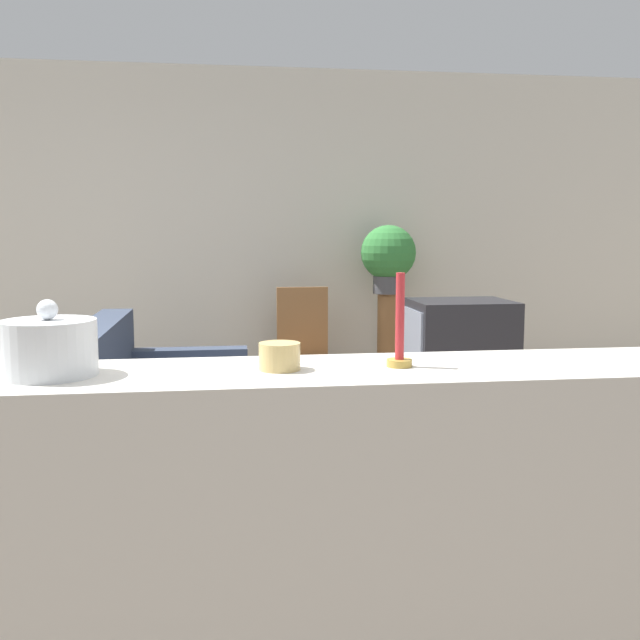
# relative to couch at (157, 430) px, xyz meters

# --- Properties ---
(ground_plane) EXTENTS (14.00, 14.00, 0.00)m
(ground_plane) POSITION_rel_couch_xyz_m (0.40, -1.53, -0.30)
(ground_plane) COLOR #756656
(wall_back) EXTENTS (9.00, 0.06, 2.70)m
(wall_back) POSITION_rel_couch_xyz_m (0.40, 1.90, 1.05)
(wall_back) COLOR silver
(wall_back) RESTS_ON ground_plane
(couch) EXTENTS (0.96, 1.92, 0.88)m
(couch) POSITION_rel_couch_xyz_m (0.00, 0.00, 0.00)
(couch) COLOR #384256
(couch) RESTS_ON ground_plane
(tv_stand) EXTENTS (0.71, 0.55, 0.47)m
(tv_stand) POSITION_rel_couch_xyz_m (1.90, 0.43, -0.06)
(tv_stand) COLOR olive
(tv_stand) RESTS_ON ground_plane
(television) EXTENTS (0.64, 0.53, 0.49)m
(television) POSITION_rel_couch_xyz_m (1.90, 0.43, 0.42)
(television) COLOR #232328
(television) RESTS_ON tv_stand
(wooden_chair) EXTENTS (0.44, 0.44, 0.98)m
(wooden_chair) POSITION_rel_couch_xyz_m (0.99, 1.36, 0.22)
(wooden_chair) COLOR olive
(wooden_chair) RESTS_ON ground_plane
(plant_stand) EXTENTS (0.16, 0.16, 0.91)m
(plant_stand) POSITION_rel_couch_xyz_m (1.68, 1.55, 0.16)
(plant_stand) COLOR olive
(plant_stand) RESTS_ON ground_plane
(potted_plant) EXTENTS (0.44, 0.44, 0.54)m
(potted_plant) POSITION_rel_couch_xyz_m (1.68, 1.55, 0.92)
(potted_plant) COLOR #4C4C51
(potted_plant) RESTS_ON plant_stand
(foreground_counter) EXTENTS (2.72, 0.44, 1.03)m
(foreground_counter) POSITION_rel_couch_xyz_m (0.40, -2.12, 0.22)
(foreground_counter) COLOR beige
(foreground_counter) RESTS_ON ground_plane
(decorative_bowl) EXTENTS (0.24, 0.24, 0.19)m
(decorative_bowl) POSITION_rel_couch_xyz_m (-0.06, -2.12, 0.81)
(decorative_bowl) COLOR silver
(decorative_bowl) RESTS_ON foreground_counter
(candle_jar) EXTENTS (0.11, 0.11, 0.07)m
(candle_jar) POSITION_rel_couch_xyz_m (0.52, -2.12, 0.77)
(candle_jar) COLOR tan
(candle_jar) RESTS_ON foreground_counter
(candlestick) EXTENTS (0.07, 0.07, 0.25)m
(candlestick) POSITION_rel_couch_xyz_m (0.85, -2.12, 0.82)
(candlestick) COLOR #B7933D
(candlestick) RESTS_ON foreground_counter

